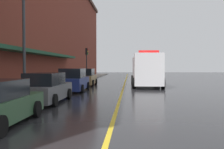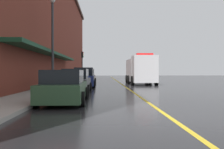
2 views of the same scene
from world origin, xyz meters
TOP-DOWN VIEW (x-y plane):
  - ground_plane at (0.00, 25.00)m, footprint 112.00×112.00m
  - sidewalk_left at (-6.20, 25.00)m, footprint 2.40×70.00m
  - lane_center_stripe at (0.00, 25.00)m, footprint 0.16×70.00m
  - brick_building_left at (-14.27, 24.00)m, footprint 14.91×64.00m
  - parked_car_0 at (-3.97, 3.79)m, footprint 2.16×4.68m
  - parked_car_1 at (-3.99, 9.29)m, footprint 1.98×4.76m
  - parked_car_2 at (-3.92, 15.66)m, footprint 2.16×4.83m
  - parked_car_3 at (-4.04, 21.93)m, footprint 2.10×4.27m
  - box_truck at (2.20, 20.93)m, footprint 2.91×7.86m
  - parking_meter_0 at (-5.35, 13.87)m, footprint 0.14×0.18m
  - parking_meter_1 at (-5.35, 9.82)m, footprint 0.14×0.18m
  - street_lamp_left at (-5.95, 10.99)m, footprint 0.44×0.44m
  - traffic_light_near at (-5.29, 29.94)m, footprint 0.38×0.36m

SIDE VIEW (x-z plane):
  - ground_plane at x=0.00m, z-range 0.00..0.00m
  - lane_center_stripe at x=0.00m, z-range 0.00..0.01m
  - sidewalk_left at x=-6.20m, z-range 0.00..0.15m
  - parked_car_0 at x=-3.97m, z-range -0.04..1.50m
  - parked_car_1 at x=-3.99m, z-range -0.05..1.60m
  - parked_car_3 at x=-4.04m, z-range -0.06..1.70m
  - parked_car_2 at x=-3.92m, z-range -0.06..1.76m
  - parking_meter_0 at x=-5.35m, z-range 0.39..1.72m
  - parking_meter_1 at x=-5.35m, z-range 0.39..1.72m
  - box_truck at x=2.20m, z-range -0.08..3.30m
  - traffic_light_near at x=-5.29m, z-range 1.01..5.31m
  - street_lamp_left at x=-5.95m, z-range 0.93..7.87m
  - brick_building_left at x=-14.27m, z-range 0.01..15.24m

